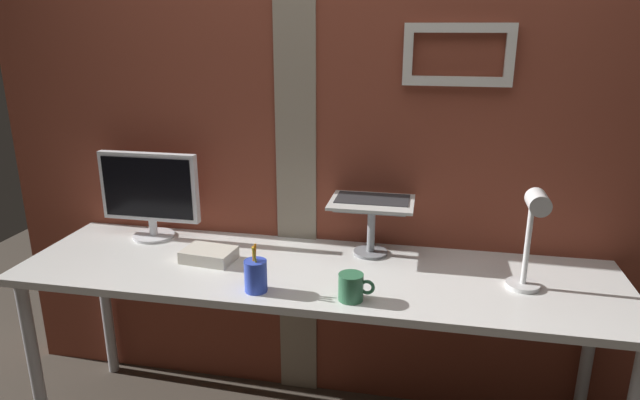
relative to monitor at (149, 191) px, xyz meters
name	(u,v)px	position (x,y,z in m)	size (l,w,h in m)	color
brick_wall_back	(347,112)	(0.83, 0.18, 0.34)	(3.15, 0.16, 2.64)	brown
desk	(315,286)	(0.77, -0.20, -0.28)	(2.31, 0.63, 0.77)	white
monitor	(149,191)	(0.00, 0.00, 0.00)	(0.44, 0.18, 0.38)	white
laptop_stand	(371,220)	(0.97, 0.00, -0.07)	(0.28, 0.22, 0.22)	gray
laptop	(375,183)	(0.97, 0.08, 0.07)	(0.33, 0.34, 0.24)	silver
desk_lamp	(532,230)	(1.54, -0.25, 0.02)	(0.12, 0.20, 0.38)	white
pen_cup	(256,275)	(0.61, -0.41, -0.15)	(0.08, 0.08, 0.17)	blue
coffee_mug	(352,287)	(0.95, -0.41, -0.17)	(0.13, 0.09, 0.09)	#33724C
paper_clutter_stack	(209,255)	(0.34, -0.20, -0.19)	(0.20, 0.14, 0.05)	silver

